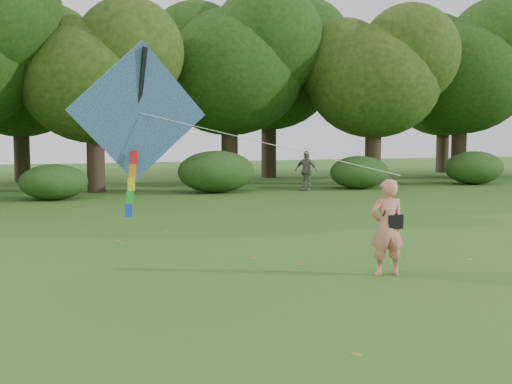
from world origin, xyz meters
name	(u,v)px	position (x,y,z in m)	size (l,w,h in m)	color
ground	(361,287)	(0.00, 0.00, 0.00)	(100.00, 100.00, 0.00)	#265114
man_kite_flyer	(387,227)	(0.90, 0.65, 0.89)	(0.65, 0.43, 1.79)	#ED866F
bystander_right	(306,171)	(7.13, 17.30, 0.92)	(1.08, 0.45, 1.85)	slate
crossbody_bag	(393,221)	(1.01, 0.62, 1.01)	(0.43, 0.20, 0.71)	black
flying_kite	(139,114)	(-3.19, 3.10, 2.99)	(5.72, 2.90, 3.40)	#2961B5
tree_line	(161,75)	(1.67, 22.88, 5.60)	(54.70, 15.30, 9.48)	#3A2D1E
shrub_band	(134,176)	(-0.72, 17.60, 0.86)	(39.15, 3.22, 1.88)	#264919
fallen_leaves	(250,248)	(-0.49, 4.15, 0.01)	(8.78, 13.35, 0.01)	olive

